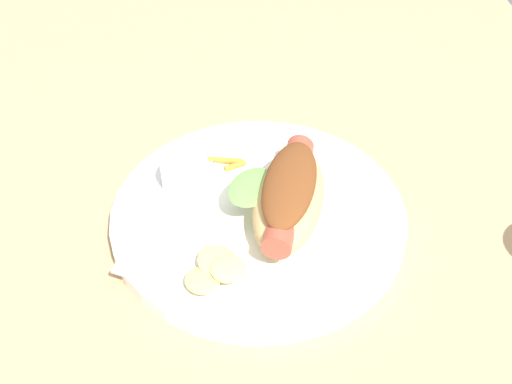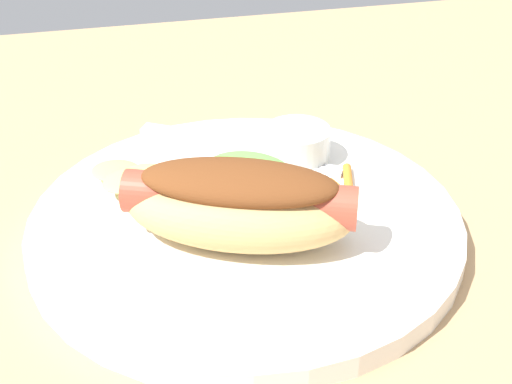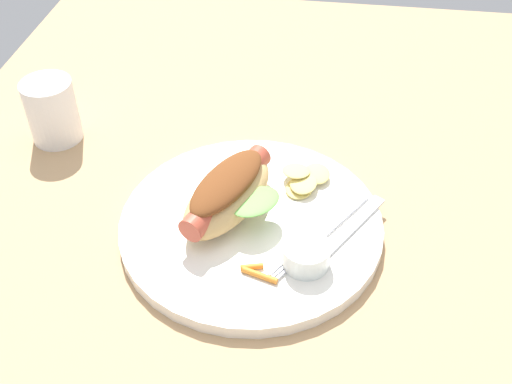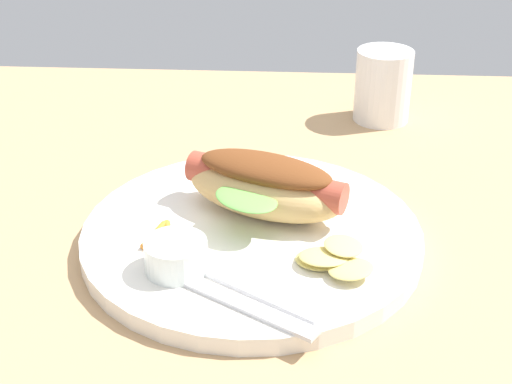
{
  "view_description": "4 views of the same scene",
  "coord_description": "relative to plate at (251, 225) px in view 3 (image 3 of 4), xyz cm",
  "views": [
    {
      "loc": [
        -50.83,
        9.78,
        54.95
      ],
      "look_at": [
        1.04,
        -0.25,
        4.57
      ],
      "focal_mm": 52.36,
      "sensor_mm": 36.0,
      "label": 1
    },
    {
      "loc": [
        -8.02,
        -41.08,
        29.62
      ],
      "look_at": [
        1.45,
        -1.85,
        4.2
      ],
      "focal_mm": 50.96,
      "sensor_mm": 36.0,
      "label": 2
    },
    {
      "loc": [
        50.2,
        7.14,
        50.67
      ],
      "look_at": [
        0.14,
        -0.07,
        5.11
      ],
      "focal_mm": 43.25,
      "sensor_mm": 36.0,
      "label": 3
    },
    {
      "loc": [
        -2.61,
        55.24,
        36.21
      ],
      "look_at": [
        0.64,
        -0.29,
        5.39
      ],
      "focal_mm": 52.55,
      "sensor_mm": 36.0,
      "label": 4
    }
  ],
  "objects": [
    {
      "name": "plate",
      "position": [
        0.0,
        0.0,
        0.0
      ],
      "size": [
        29.85,
        29.85,
        1.6
      ],
      "primitive_type": "cylinder",
      "color": "white",
      "rests_on": "ground_plane"
    },
    {
      "name": "chips_pile",
      "position": [
        -6.94,
        5.36,
        1.58
      ],
      "size": [
        6.67,
        6.21,
        1.69
      ],
      "color": "#DFCB6D",
      "rests_on": "plate"
    },
    {
      "name": "drinking_cup",
      "position": [
        -13.78,
        -28.63,
        3.49
      ],
      "size": [
        6.64,
        6.64,
        8.57
      ],
      "primitive_type": "cylinder",
      "color": "white",
      "rests_on": "ground_plane"
    },
    {
      "name": "hot_dog",
      "position": [
        -1.12,
        -2.77,
        3.69
      ],
      "size": [
        16.22,
        12.79,
        5.53
      ],
      "rotation": [
        0.0,
        0.0,
        5.9
      ],
      "color": "tan",
      "rests_on": "plate"
    },
    {
      "name": "carrot_garnish",
      "position": [
        7.86,
        1.78,
        1.12
      ],
      "size": [
        2.53,
        4.19,
        0.66
      ],
      "color": "orange",
      "rests_on": "plate"
    },
    {
      "name": "ground_plane",
      "position": [
        -1.03,
        0.5,
        -1.7
      ],
      "size": [
        120.0,
        90.0,
        1.8
      ],
      "primitive_type": "cube",
      "color": "tan"
    },
    {
      "name": "fork",
      "position": [
        0.99,
        8.27,
        1.0
      ],
      "size": [
        14.67,
        10.24,
        0.4
      ],
      "rotation": [
        0.0,
        0.0,
        5.7
      ],
      "color": "silver",
      "rests_on": "plate"
    },
    {
      "name": "sauce_ramekin",
      "position": [
        5.61,
        6.61,
        2.12
      ],
      "size": [
        5.06,
        5.06,
        2.64
      ],
      "primitive_type": "cylinder",
      "color": "white",
      "rests_on": "plate"
    },
    {
      "name": "knife",
      "position": [
        0.93,
        10.46,
        0.98
      ],
      "size": [
        13.54,
        9.1,
        0.36
      ],
      "primitive_type": "cube",
      "rotation": [
        0.0,
        0.0,
        5.73
      ],
      "color": "silver",
      "rests_on": "plate"
    }
  ]
}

